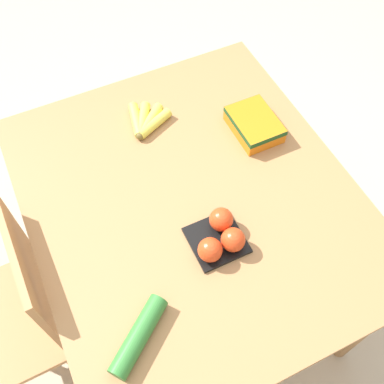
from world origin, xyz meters
name	(u,v)px	position (x,y,z in m)	size (l,w,h in m)	color
ground_plane	(192,286)	(0.00, 0.00, 0.00)	(12.00, 12.00, 0.00)	#B7A88E
dining_table	(192,214)	(0.00, 0.00, 0.66)	(1.16, 1.00, 0.77)	#9E7044
chair	(14,315)	(0.01, 0.66, 0.46)	(0.43, 0.41, 0.88)	#A87547
banana_bunch	(146,122)	(0.34, 0.02, 0.79)	(0.16, 0.15, 0.03)	brown
tomato_pack	(220,237)	(-0.18, -0.01, 0.81)	(0.16, 0.16, 0.08)	black
carrot_bag	(254,124)	(0.16, -0.31, 0.80)	(0.19, 0.14, 0.06)	orange
cucumber_near	(139,336)	(-0.33, 0.31, 0.80)	(0.17, 0.20, 0.05)	#2D702D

